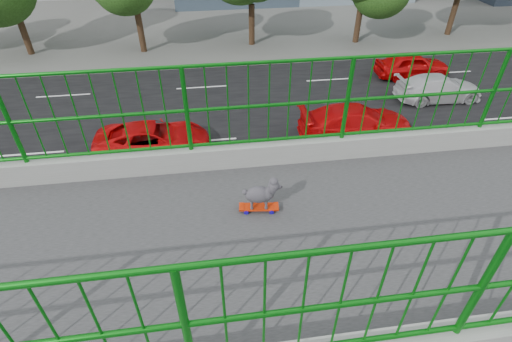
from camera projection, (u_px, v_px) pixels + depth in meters
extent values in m
cube|color=black|center=(205.00, 141.00, 18.49)|extent=(18.00, 90.00, 0.02)
cube|color=#2D2D2F|center=(197.00, 263.00, 4.17)|extent=(3.00, 24.00, 0.50)
cube|color=gray|center=(192.00, 158.00, 5.03)|extent=(0.20, 24.00, 0.30)
cylinder|color=#0B6810|center=(181.00, 67.00, 4.27)|extent=(0.04, 24.00, 0.04)
cylinder|color=#0B6810|center=(187.00, 111.00, 4.60)|extent=(0.04, 24.00, 0.04)
cylinder|color=#0B6810|center=(187.00, 111.00, 4.60)|extent=(0.06, 0.06, 1.10)
cylinder|color=#0B6810|center=(174.00, 268.00, 2.07)|extent=(0.04, 24.00, 0.04)
cylinder|color=#0B6810|center=(185.00, 324.00, 2.40)|extent=(0.04, 24.00, 0.04)
cylinder|color=#0B6810|center=(185.00, 324.00, 2.40)|extent=(0.06, 0.06, 1.10)
cylinder|color=black|center=(24.00, 33.00, 26.82)|extent=(0.44, 0.44, 2.97)
cylinder|color=black|center=(141.00, 32.00, 27.31)|extent=(0.44, 0.44, 2.73)
cylinder|color=black|center=(252.00, 25.00, 28.47)|extent=(0.44, 0.44, 2.87)
cylinder|color=black|center=(358.00, 24.00, 28.95)|extent=(0.44, 0.44, 2.66)
cylinder|color=black|center=(453.00, 15.00, 30.28)|extent=(0.44, 0.44, 3.01)
cube|color=red|center=(259.00, 207.00, 4.43)|extent=(0.19, 0.47, 0.02)
cube|color=#99999E|center=(246.00, 208.00, 4.44)|extent=(0.08, 0.04, 0.02)
cylinder|color=#1307A1|center=(246.00, 205.00, 4.49)|extent=(0.03, 0.06, 0.05)
sphere|color=yellow|center=(246.00, 205.00, 4.49)|extent=(0.02, 0.02, 0.02)
cylinder|color=#1307A1|center=(246.00, 212.00, 4.40)|extent=(0.03, 0.06, 0.05)
sphere|color=yellow|center=(246.00, 212.00, 4.40)|extent=(0.02, 0.02, 0.02)
cube|color=#99999E|center=(271.00, 208.00, 4.44)|extent=(0.08, 0.04, 0.02)
cylinder|color=#1307A1|center=(271.00, 205.00, 4.49)|extent=(0.03, 0.06, 0.05)
sphere|color=yellow|center=(271.00, 205.00, 4.49)|extent=(0.02, 0.02, 0.02)
cylinder|color=#1307A1|center=(272.00, 212.00, 4.40)|extent=(0.03, 0.06, 0.05)
sphere|color=yellow|center=(272.00, 212.00, 4.40)|extent=(0.02, 0.02, 0.02)
ellipsoid|color=#332F35|center=(259.00, 194.00, 4.31)|extent=(0.22, 0.31, 0.20)
sphere|color=#332F35|center=(274.00, 186.00, 4.24)|extent=(0.13, 0.13, 0.13)
sphere|color=black|center=(281.00, 187.00, 4.25)|extent=(0.02, 0.02, 0.02)
sphere|color=#332F35|center=(245.00, 192.00, 4.29)|extent=(0.07, 0.07, 0.07)
cylinder|color=#332F35|center=(266.00, 200.00, 4.42)|extent=(0.03, 0.03, 0.12)
cylinder|color=#332F35|center=(266.00, 205.00, 4.36)|extent=(0.03, 0.03, 0.12)
cylinder|color=#332F35|center=(252.00, 200.00, 4.42)|extent=(0.03, 0.03, 0.12)
cylinder|color=#332F35|center=(252.00, 205.00, 4.35)|extent=(0.03, 0.03, 0.12)
imported|color=silver|center=(457.00, 211.00, 13.45)|extent=(1.90, 4.73, 1.61)
imported|color=silver|center=(350.00, 166.00, 15.74)|extent=(1.43, 4.09, 1.35)
imported|color=red|center=(153.00, 139.00, 17.34)|extent=(2.34, 5.06, 1.41)
imported|color=silver|center=(439.00, 88.00, 21.58)|extent=(1.97, 4.85, 1.41)
imported|color=red|center=(412.00, 65.00, 24.06)|extent=(1.82, 4.53, 1.54)
imported|color=red|center=(307.00, 229.00, 12.92)|extent=(1.48, 4.23, 1.40)
imported|color=red|center=(356.00, 122.00, 18.34)|extent=(2.23, 5.48, 1.59)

